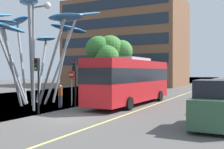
{
  "coord_description": "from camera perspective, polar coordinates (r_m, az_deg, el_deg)",
  "views": [
    {
      "loc": [
        9.55,
        -13.07,
        2.77
      ],
      "look_at": [
        -0.45,
        6.64,
        2.5
      ],
      "focal_mm": 43.49,
      "sensor_mm": 36.0,
      "label": 1
    }
  ],
  "objects": [
    {
      "name": "traffic_light_kerb_near",
      "position": [
        17.76,
        -15.41,
        0.14
      ],
      "size": [
        0.28,
        0.42,
        3.59
      ],
      "color": "black",
      "rests_on": "ground"
    },
    {
      "name": "street_lamp",
      "position": [
        19.62,
        -15.44,
        6.49
      ],
      "size": [
        1.58,
        0.44,
        7.45
      ],
      "color": "gray",
      "rests_on": "ground"
    },
    {
      "name": "traffic_light_opposite",
      "position": [
        28.08,
        1.12,
        0.52
      ],
      "size": [
        0.28,
        0.42,
        3.7
      ],
      "color": "black",
      "rests_on": "ground"
    },
    {
      "name": "ground",
      "position": [
        16.82,
        -11.05,
        -8.96
      ],
      "size": [
        120.0,
        240.0,
        0.1
      ],
      "color": "#54514F"
    },
    {
      "name": "leaf_sculpture",
      "position": [
        24.27,
        -16.28,
        9.0
      ],
      "size": [
        11.58,
        11.37,
        7.98
      ],
      "color": "#9EA0A5",
      "rests_on": "ground"
    },
    {
      "name": "pedestrian",
      "position": [
        21.01,
        -10.83,
        -4.48
      ],
      "size": [
        0.34,
        0.34,
        1.74
      ],
      "color": "#2D3342",
      "rests_on": "ground"
    },
    {
      "name": "tree_pavement_near",
      "position": [
        37.62,
        -0.24,
        4.59
      ],
      "size": [
        5.16,
        5.39,
        7.77
      ],
      "color": "brown",
      "rests_on": "ground"
    },
    {
      "name": "traffic_light_kerb_far",
      "position": [
        21.47,
        -7.84,
        0.22
      ],
      "size": [
        0.28,
        0.42,
        3.57
      ],
      "color": "black",
      "rests_on": "ground"
    },
    {
      "name": "car_parked_near",
      "position": [
        14.15,
        20.82,
        -6.15
      ],
      "size": [
        2.09,
        4.26,
        2.35
      ],
      "color": "#2D5138",
      "rests_on": "ground"
    },
    {
      "name": "tree_pavement_far",
      "position": [
        37.61,
        -1.53,
        3.73
      ],
      "size": [
        5.32,
        5.12,
        7.62
      ],
      "color": "brown",
      "rests_on": "ground"
    },
    {
      "name": "no_entry_sign",
      "position": [
        21.86,
        -8.51,
        -1.72
      ],
      "size": [
        0.6,
        0.12,
        2.79
      ],
      "color": "gray",
      "rests_on": "ground"
    },
    {
      "name": "traffic_light_island_mid",
      "position": [
        23.76,
        -4.45,
        0.92
      ],
      "size": [
        0.28,
        0.42,
        3.97
      ],
      "color": "black",
      "rests_on": "ground"
    },
    {
      "name": "red_bus",
      "position": [
        22.59,
        4.07,
        -0.95
      ],
      "size": [
        3.12,
        11.51,
        3.88
      ],
      "color": "red",
      "rests_on": "ground"
    },
    {
      "name": "backdrop_building",
      "position": [
        55.49,
        2.93,
        6.49
      ],
      "size": [
        22.73,
        13.88,
        16.74
      ],
      "color": "brown",
      "rests_on": "ground"
    }
  ]
}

